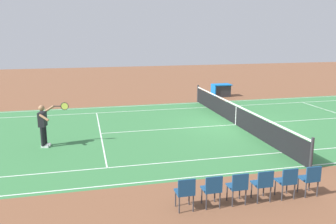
{
  "coord_description": "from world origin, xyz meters",
  "views": [
    {
      "loc": [
        7.0,
        15.14,
        4.37
      ],
      "look_at": [
        3.45,
        0.4,
        0.9
      ],
      "focal_mm": 37.69,
      "sensor_mm": 36.0,
      "label": 1
    }
  ],
  "objects": [
    {
      "name": "ground_plane",
      "position": [
        0.0,
        0.0,
        0.0
      ],
      "size": [
        60.0,
        60.0,
        0.0
      ],
      "primitive_type": "plane",
      "color": "brown"
    },
    {
      "name": "court_slab",
      "position": [
        0.0,
        0.0,
        0.0
      ],
      "size": [
        24.2,
        11.4,
        0.0
      ],
      "primitive_type": "cube",
      "color": "#387A42",
      "rests_on": "ground_plane"
    },
    {
      "name": "court_line_markings",
      "position": [
        0.0,
        0.0,
        0.0
      ],
      "size": [
        23.85,
        11.05,
        0.01
      ],
      "color": "white",
      "rests_on": "ground_plane"
    },
    {
      "name": "tennis_net",
      "position": [
        0.0,
        0.0,
        0.49
      ],
      "size": [
        0.1,
        11.7,
        1.08
      ],
      "color": "#2D2D33",
      "rests_on": "ground_plane"
    },
    {
      "name": "tennis_player_near",
      "position": [
        8.58,
        1.32,
        0.93
      ],
      "size": [
        1.16,
        0.75,
        1.7
      ],
      "color": "black",
      "rests_on": "ground_plane"
    },
    {
      "name": "tennis_ball",
      "position": [
        -1.63,
        -2.44,
        0.03
      ],
      "size": [
        0.07,
        0.07,
        0.07
      ],
      "primitive_type": "sphere",
      "color": "#CCE01E",
      "rests_on": "ground_plane"
    },
    {
      "name": "spectator_chair_0",
      "position": [
        1.18,
        7.42,
        0.52
      ],
      "size": [
        0.44,
        0.44,
        0.88
      ],
      "color": "#38383D",
      "rests_on": "ground_plane"
    },
    {
      "name": "spectator_chair_1",
      "position": [
        1.89,
        7.42,
        0.52
      ],
      "size": [
        0.44,
        0.44,
        0.88
      ],
      "color": "#38383D",
      "rests_on": "ground_plane"
    },
    {
      "name": "spectator_chair_2",
      "position": [
        2.59,
        7.42,
        0.52
      ],
      "size": [
        0.44,
        0.44,
        0.88
      ],
      "color": "#38383D",
      "rests_on": "ground_plane"
    },
    {
      "name": "spectator_chair_3",
      "position": [
        3.29,
        7.42,
        0.52
      ],
      "size": [
        0.44,
        0.44,
        0.88
      ],
      "color": "#38383D",
      "rests_on": "ground_plane"
    },
    {
      "name": "spectator_chair_4",
      "position": [
        4.0,
        7.42,
        0.52
      ],
      "size": [
        0.44,
        0.44,
        0.88
      ],
      "color": "#38383D",
      "rests_on": "ground_plane"
    },
    {
      "name": "spectator_chair_5",
      "position": [
        4.7,
        7.42,
        0.52
      ],
      "size": [
        0.44,
        0.44,
        0.88
      ],
      "color": "#38383D",
      "rests_on": "ground_plane"
    },
    {
      "name": "equipment_cart_tarped",
      "position": [
        -2.16,
        -7.28,
        0.44
      ],
      "size": [
        1.25,
        0.84,
        0.85
      ],
      "color": "#2D2D33",
      "rests_on": "ground_plane"
    }
  ]
}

